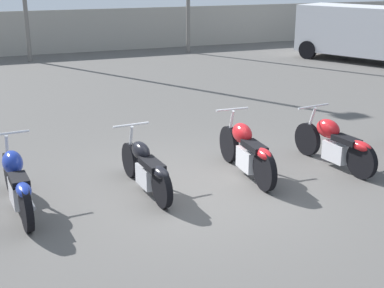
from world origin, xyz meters
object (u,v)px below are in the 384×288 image
(motorcycle_slot_3, at_px, (247,150))
(parked_van, at_px, (367,31))
(motorcycle_slot_1, at_px, (17,182))
(motorcycle_slot_4, at_px, (335,143))
(motorcycle_slot_2, at_px, (146,168))

(motorcycle_slot_3, bearing_deg, parked_van, 44.69)
(motorcycle_slot_1, xyz_separation_m, motorcycle_slot_4, (5.40, -0.16, -0.01))
(motorcycle_slot_2, height_order, motorcycle_slot_3, motorcycle_slot_3)
(motorcycle_slot_4, distance_m, parked_van, 11.92)
(motorcycle_slot_1, distance_m, motorcycle_slot_3, 3.74)
(parked_van, bearing_deg, motorcycle_slot_3, -162.85)
(motorcycle_slot_2, relative_size, motorcycle_slot_4, 0.99)
(motorcycle_slot_1, bearing_deg, motorcycle_slot_2, -5.97)
(motorcycle_slot_1, bearing_deg, parked_van, 28.86)
(motorcycle_slot_4, bearing_deg, motorcycle_slot_3, 165.96)
(motorcycle_slot_1, bearing_deg, motorcycle_slot_4, -6.62)
(parked_van, bearing_deg, motorcycle_slot_2, -167.58)
(motorcycle_slot_3, bearing_deg, motorcycle_slot_1, -177.94)
(motorcycle_slot_4, height_order, parked_van, parked_van)
(motorcycle_slot_4, bearing_deg, motorcycle_slot_2, 170.15)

